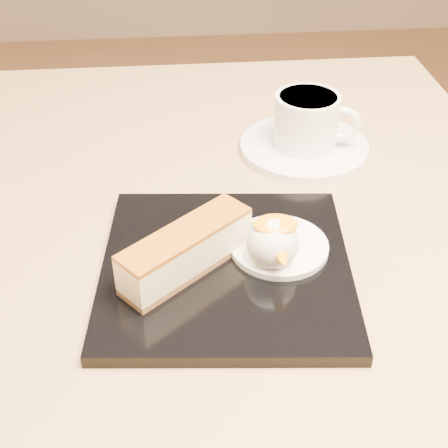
{
  "coord_description": "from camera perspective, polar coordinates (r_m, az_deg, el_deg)",
  "views": [
    {
      "loc": [
        0.02,
        -0.5,
        1.09
      ],
      "look_at": [
        0.06,
        -0.06,
        0.76
      ],
      "focal_mm": 50.0,
      "sensor_mm": 36.0,
      "label": 1
    }
  ],
  "objects": [
    {
      "name": "cheesecake",
      "position": [
        0.54,
        -3.48,
        -2.42
      ],
      "size": [
        0.12,
        0.11,
        0.04
      ],
      "rotation": [
        0.0,
        0.0,
        0.7
      ],
      "color": "brown",
      "rests_on": "dessert_plate"
    },
    {
      "name": "mango_sauce",
      "position": [
        0.53,
        4.74,
        -0.03
      ],
      "size": [
        0.04,
        0.03,
        0.01
      ],
      "primitive_type": "ellipsoid",
      "color": "#FF9B08",
      "rests_on": "ice_cream_scoop"
    },
    {
      "name": "saucer",
      "position": [
        0.74,
        7.32,
        6.97
      ],
      "size": [
        0.15,
        0.15,
        0.01
      ],
      "primitive_type": "cylinder",
      "color": "white",
      "rests_on": "table"
    },
    {
      "name": "dessert_plate",
      "position": [
        0.56,
        0.19,
        -4.01
      ],
      "size": [
        0.24,
        0.24,
        0.01
      ],
      "primitive_type": "cube",
      "rotation": [
        0.0,
        0.0,
        -0.09
      ],
      "color": "black",
      "rests_on": "table"
    },
    {
      "name": "cream_smear",
      "position": [
        0.57,
        5.05,
        -2.03
      ],
      "size": [
        0.09,
        0.09,
        0.01
      ],
      "primitive_type": "cylinder",
      "color": "white",
      "rests_on": "dessert_plate"
    },
    {
      "name": "table",
      "position": [
        0.73,
        -5.2,
        -9.73
      ],
      "size": [
        0.8,
        0.8,
        0.72
      ],
      "color": "black",
      "rests_on": "ground"
    },
    {
      "name": "mint_sprig",
      "position": [
        0.58,
        1.84,
        -0.34
      ],
      "size": [
        0.04,
        0.03,
        0.0
      ],
      "color": "#2A813C",
      "rests_on": "cream_smear"
    },
    {
      "name": "coffee_cup",
      "position": [
        0.73,
        7.7,
        9.44
      ],
      "size": [
        0.1,
        0.07,
        0.06
      ],
      "rotation": [
        0.0,
        0.0,
        -0.29
      ],
      "color": "white",
      "rests_on": "saucer"
    },
    {
      "name": "ice_cream_scoop",
      "position": [
        0.54,
        4.47,
        -1.72
      ],
      "size": [
        0.05,
        0.05,
        0.05
      ],
      "primitive_type": "sphere",
      "color": "white",
      "rests_on": "cream_smear"
    }
  ]
}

